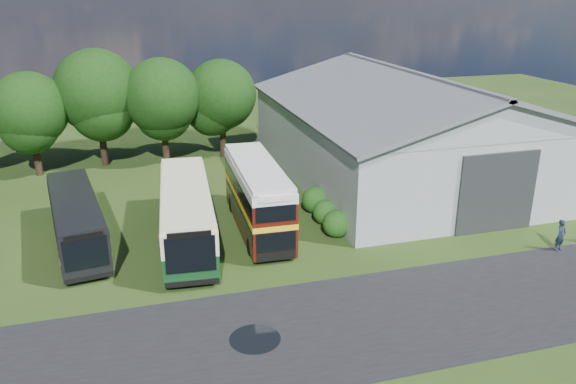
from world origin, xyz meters
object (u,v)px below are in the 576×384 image
object	(u,v)px
bus_maroon_double	(257,197)
bus_green_single	(186,213)
bus_dark_single	(76,219)
storage_shed	(405,122)
visitor_a	(561,236)

from	to	relation	value
bus_maroon_double	bus_green_single	bearing A→B (deg)	-172.16
bus_dark_single	bus_maroon_double	bearing A→B (deg)	-12.89
bus_maroon_double	storage_shed	bearing A→B (deg)	31.38
bus_green_single	visitor_a	size ratio (longest dim) A/B	6.62
bus_green_single	bus_dark_single	distance (m)	6.26
bus_dark_single	visitor_a	xyz separation A→B (m)	(26.17, -8.46, -0.63)
bus_green_single	bus_maroon_double	size ratio (longest dim) A/B	1.24
bus_maroon_double	visitor_a	xyz separation A→B (m)	(15.69, -7.65, -1.19)
bus_dark_single	visitor_a	distance (m)	27.51
bus_maroon_double	bus_dark_single	distance (m)	10.52
bus_dark_single	visitor_a	bearing A→B (deg)	-26.39
storage_shed	bus_green_single	bearing A→B (deg)	-155.46
bus_maroon_double	visitor_a	size ratio (longest dim) A/B	5.34
storage_shed	visitor_a	size ratio (longest dim) A/B	13.32
storage_shed	bus_maroon_double	distance (m)	15.91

